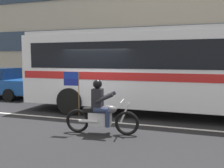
# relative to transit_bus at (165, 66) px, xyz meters

# --- Properties ---
(ground_plane) EXTENTS (60.00, 60.00, 0.00)m
(ground_plane) POSITION_rel_transit_bus_xyz_m (-2.37, -1.19, -1.88)
(ground_plane) COLOR black
(sidewalk_curb) EXTENTS (28.00, 3.80, 0.15)m
(sidewalk_curb) POSITION_rel_transit_bus_xyz_m (-2.37, 3.91, -1.81)
(sidewalk_curb) COLOR gray
(sidewalk_curb) RESTS_ON ground_plane
(lane_center_stripe) EXTENTS (26.60, 0.14, 0.01)m
(lane_center_stripe) POSITION_rel_transit_bus_xyz_m (-2.37, -1.79, -1.88)
(lane_center_stripe) COLOR silver
(lane_center_stripe) RESTS_ON ground_plane
(office_building_facade) EXTENTS (28.00, 0.89, 9.78)m
(office_building_facade) POSITION_rel_transit_bus_xyz_m (-2.37, 6.19, 3.01)
(office_building_facade) COLOR gray
(office_building_facade) RESTS_ON ground_plane
(transit_bus) EXTENTS (11.02, 2.67, 3.22)m
(transit_bus) POSITION_rel_transit_bus_xyz_m (0.00, 0.00, 0.00)
(transit_bus) COLOR silver
(transit_bus) RESTS_ON ground_plane
(motorcycle_with_rider) EXTENTS (2.18, 0.69, 1.78)m
(motorcycle_with_rider) POSITION_rel_transit_bus_xyz_m (-1.40, -3.12, -1.22)
(motorcycle_with_rider) COLOR black
(motorcycle_with_rider) RESTS_ON ground_plane
(fire_hydrant) EXTENTS (0.22, 0.30, 0.75)m
(fire_hydrant) POSITION_rel_transit_bus_xyz_m (-6.99, 3.12, -1.36)
(fire_hydrant) COLOR red
(fire_hydrant) RESTS_ON sidewalk_curb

